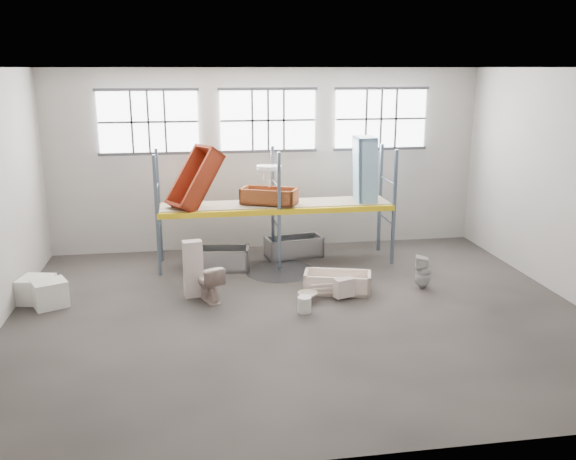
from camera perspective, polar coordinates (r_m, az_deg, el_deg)
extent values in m
cube|color=#4E4643|center=(13.01, 1.06, -7.88)|extent=(12.00, 10.00, 0.10)
cube|color=silver|center=(11.99, 1.18, 15.20)|extent=(12.00, 10.00, 0.10)
cube|color=#A6A19A|center=(17.17, -1.90, 6.58)|extent=(12.00, 0.10, 5.00)
cube|color=#ABA69E|center=(7.51, 7.99, -4.63)|extent=(12.00, 0.10, 5.00)
cube|color=beige|center=(14.58, 25.27, 3.65)|extent=(0.10, 10.00, 5.00)
cube|color=white|center=(16.83, -12.91, 9.82)|extent=(2.60, 0.04, 1.60)
cube|color=white|center=(16.93, -1.88, 10.21)|extent=(2.60, 0.04, 1.60)
cube|color=white|center=(17.63, 8.66, 10.24)|extent=(2.60, 0.04, 1.60)
cube|color=slate|center=(15.14, -12.15, 1.25)|extent=(0.08, 0.08, 3.00)
cube|color=slate|center=(16.30, -11.96, 2.24)|extent=(0.08, 0.08, 3.00)
cube|color=slate|center=(15.26, -0.84, 1.70)|extent=(0.08, 0.08, 3.00)
cube|color=slate|center=(16.42, -1.44, 2.65)|extent=(0.08, 0.08, 3.00)
cube|color=slate|center=(15.96, 9.89, 2.07)|extent=(0.08, 0.08, 3.00)
cube|color=slate|center=(17.07, 8.60, 2.96)|extent=(0.08, 0.08, 3.00)
cube|color=yellow|center=(15.26, -0.84, 1.70)|extent=(6.00, 0.10, 0.14)
cube|color=yellow|center=(16.42, -1.44, 2.65)|extent=(6.00, 0.10, 0.14)
cube|color=gray|center=(15.82, -1.15, 2.48)|extent=(5.90, 1.10, 0.03)
cylinder|color=black|center=(15.49, -0.71, -3.87)|extent=(1.80, 1.80, 0.00)
cube|color=beige|center=(13.61, 5.26, -5.39)|extent=(0.48, 0.34, 0.42)
imported|color=beige|center=(13.47, 1.86, -6.10)|extent=(0.45, 0.45, 0.15)
imported|color=#C5ACA1|center=(13.58, -7.37, -4.90)|extent=(0.71, 0.92, 0.83)
cube|color=beige|center=(13.81, -8.86, -3.61)|extent=(0.46, 0.33, 1.29)
imported|color=silver|center=(14.57, 12.50, -3.84)|extent=(0.45, 0.45, 0.79)
imported|color=white|center=(15.55, -1.78, 4.19)|extent=(0.72, 0.61, 0.56)
cylinder|color=silver|center=(12.92, 1.55, -6.99)|extent=(0.34, 0.34, 0.34)
cube|color=silver|center=(14.14, -21.35, -5.57)|extent=(0.85, 0.81, 0.58)
cube|color=white|center=(14.55, -22.43, -5.16)|extent=(0.80, 0.80, 0.56)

